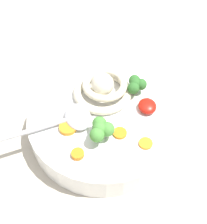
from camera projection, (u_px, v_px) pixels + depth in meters
The scene contains 11 objects.
table_slab at pixel (117, 136), 56.72cm from camera, with size 138.83×138.83×3.99cm, color #BCB29E.
soup_bowl at pixel (104, 121), 53.22cm from camera, with size 26.87×26.87×5.15cm.
noodle_pile at pixel (103, 88), 52.94cm from camera, with size 11.83×11.59×4.75cm.
soup_spoon at pixel (70, 119), 49.29cm from camera, with size 8.89×17.36×1.60cm.
chili_sauce_dollop at pixel (147, 106), 51.12cm from camera, with size 3.59×3.23×1.62cm, color #B2190F.
broccoli_floret_right at pixel (101, 129), 46.05cm from camera, with size 4.69×4.03×3.71cm.
broccoli_floret_rear at pixel (136, 84), 52.72cm from camera, with size 4.17×3.59×3.30cm.
carrot_slice_far at pixel (118, 133), 48.11cm from camera, with size 2.30×2.30×0.49cm, color orange.
carrot_slice_extra_b at pixel (78, 154), 45.40cm from camera, with size 2.03×2.03×0.80cm, color orange.
carrot_slice_center at pixel (68, 128), 48.66cm from camera, with size 2.93×2.93×0.78cm, color orange.
carrot_slice_front at pixel (146, 143), 46.87cm from camera, with size 2.24×2.24×0.43cm, color orange.
Camera 1 is at (-32.19, 3.58, 48.86)cm, focal length 46.61 mm.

